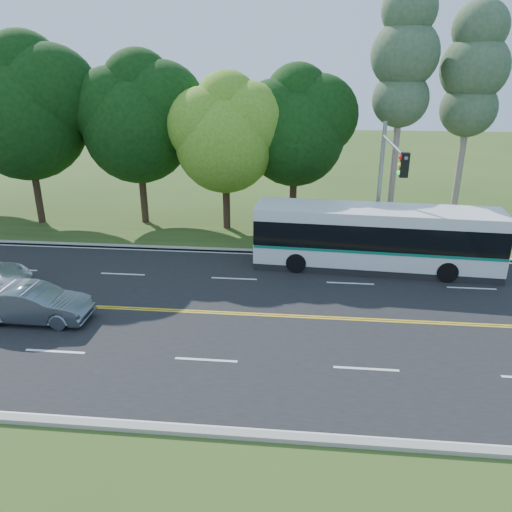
{
  "coord_description": "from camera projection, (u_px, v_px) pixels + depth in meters",
  "views": [
    {
      "loc": [
        2.7,
        -18.11,
        9.74
      ],
      "look_at": [
        0.7,
        2.0,
        1.81
      ],
      "focal_mm": 35.0,
      "sensor_mm": 36.0,
      "label": 1
    }
  ],
  "objects": [
    {
      "name": "ground",
      "position": [
        234.0,
        314.0,
        20.58
      ],
      "size": [
        120.0,
        120.0,
        0.0
      ],
      "primitive_type": "plane",
      "color": "#2F4A18",
      "rests_on": "ground"
    },
    {
      "name": "road",
      "position": [
        234.0,
        314.0,
        20.58
      ],
      "size": [
        60.0,
        14.0,
        0.02
      ],
      "primitive_type": "cube",
      "color": "black",
      "rests_on": "ground"
    },
    {
      "name": "curb_north",
      "position": [
        253.0,
        251.0,
        27.18
      ],
      "size": [
        60.0,
        0.3,
        0.15
      ],
      "primitive_type": "cube",
      "color": "#9B978C",
      "rests_on": "ground"
    },
    {
      "name": "curb_south",
      "position": [
        199.0,
        432.0,
        13.93
      ],
      "size": [
        60.0,
        0.3,
        0.15
      ],
      "primitive_type": "cube",
      "color": "#9B978C",
      "rests_on": "ground"
    },
    {
      "name": "grass_verge",
      "position": [
        256.0,
        240.0,
        28.9
      ],
      "size": [
        60.0,
        4.0,
        0.1
      ],
      "primitive_type": "cube",
      "color": "#2F4A18",
      "rests_on": "ground"
    },
    {
      "name": "lane_markings",
      "position": [
        232.0,
        313.0,
        20.58
      ],
      "size": [
        57.6,
        13.82,
        0.0
      ],
      "color": "gold",
      "rests_on": "road"
    },
    {
      "name": "tree_row",
      "position": [
        175.0,
        115.0,
        29.84
      ],
      "size": [
        44.7,
        9.1,
        13.84
      ],
      "color": "black",
      "rests_on": "ground"
    },
    {
      "name": "bougainvillea_hedge",
      "position": [
        385.0,
        238.0,
        27.21
      ],
      "size": [
        9.5,
        2.25,
        1.5
      ],
      "color": "#9A0C43",
      "rests_on": "ground"
    },
    {
      "name": "traffic_signal",
      "position": [
        386.0,
        177.0,
        23.29
      ],
      "size": [
        0.42,
        6.1,
        7.0
      ],
      "color": "gray",
      "rests_on": "ground"
    },
    {
      "name": "transit_bus",
      "position": [
        375.0,
        239.0,
        24.56
      ],
      "size": [
        11.97,
        3.3,
        3.1
      ],
      "rotation": [
        0.0,
        0.0,
        -0.06
      ],
      "color": "silver",
      "rests_on": "road"
    },
    {
      "name": "sedan",
      "position": [
        34.0,
        304.0,
        19.77
      ],
      "size": [
        4.47,
        1.57,
        1.47
      ],
      "primitive_type": "imported",
      "rotation": [
        0.0,
        0.0,
        1.57
      ],
      "color": "slate",
      "rests_on": "road"
    }
  ]
}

